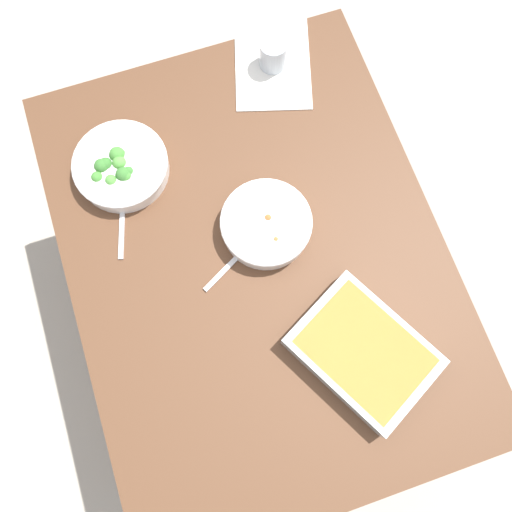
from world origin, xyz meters
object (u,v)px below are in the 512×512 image
object	(u,v)px
broccoli_bowl	(121,166)
spoon_by_broccoli	(122,215)
spoon_by_stew	(238,257)
drink_cup	(273,55)
stew_bowl	(266,224)
baking_dish	(363,352)

from	to	relation	value
broccoli_bowl	spoon_by_broccoli	distance (m)	0.12
broccoli_bowl	spoon_by_stew	world-z (taller)	broccoli_bowl
drink_cup	spoon_by_stew	size ratio (longest dim) A/B	0.52
stew_bowl	spoon_by_stew	size ratio (longest dim) A/B	1.35
drink_cup	stew_bowl	bearing A→B (deg)	158.96
baking_dish	spoon_by_broccoli	distance (m)	0.66
stew_bowl	drink_cup	xyz separation A→B (m)	(0.43, -0.17, 0.01)
broccoli_bowl	baking_dish	size ratio (longest dim) A/B	0.64
broccoli_bowl	baking_dish	distance (m)	0.73
baking_dish	stew_bowl	bearing A→B (deg)	17.13
drink_cup	spoon_by_broccoli	size ratio (longest dim) A/B	0.49
broccoli_bowl	spoon_by_stew	distance (m)	0.37
broccoli_bowl	baking_dish	world-z (taller)	broccoli_bowl
drink_cup	spoon_by_stew	distance (m)	0.54
stew_bowl	spoon_by_stew	world-z (taller)	stew_bowl
spoon_by_broccoli	spoon_by_stew	bearing A→B (deg)	-129.07
stew_bowl	broccoli_bowl	size ratio (longest dim) A/B	0.93
drink_cup	spoon_by_stew	xyz separation A→B (m)	(-0.48, 0.25, -0.03)
baking_dish	drink_cup	bearing A→B (deg)	-4.15
baking_dish	spoon_by_broccoli	bearing A→B (deg)	41.02
stew_bowl	spoon_by_broccoli	size ratio (longest dim) A/B	1.27
stew_bowl	baking_dish	distance (m)	0.37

